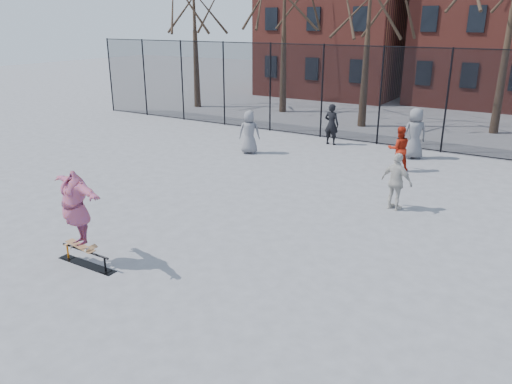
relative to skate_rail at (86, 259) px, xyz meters
The scene contains 10 objects.
ground 3.22m from the skate_rail, 15.91° to the left, with size 100.00×100.00×0.00m, color slate.
skate_rail is the anchor object (origin of this frame).
skateboard 0.29m from the skate_rail, behind, with size 0.78×0.19×0.09m, color olive, non-canonical shape.
skater 1.11m from the skate_rail, behind, with size 1.97×0.54×1.60m, color #5F3D9A.
bystander_grey 10.06m from the skate_rail, 101.99° to the left, with size 0.82×0.53×1.67m, color slate.
bystander_black 12.84m from the skate_rail, 89.76° to the left, with size 0.62×0.41×1.70m, color black.
bystander_red 11.08m from the skate_rail, 71.18° to the left, with size 0.75×0.59×1.55m, color #A41F0E.
bystander_white 8.17m from the skate_rail, 55.53° to the left, with size 0.93×0.39×1.59m, color #BCB7AF.
bystander_extra 12.92m from the skate_rail, 73.90° to the left, with size 0.93×0.60×1.90m, color slate.
fence 14.35m from the skate_rail, 77.50° to the left, with size 34.03×0.07×4.00m.
Camera 1 is at (4.99, -7.13, 4.95)m, focal length 35.00 mm.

